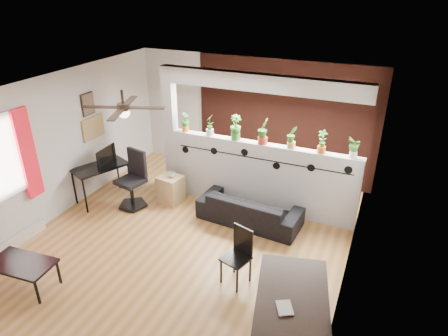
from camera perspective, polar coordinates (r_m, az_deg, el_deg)
room_shell at (r=6.32m, az=-5.73°, el=-0.55°), size 6.30×7.10×2.90m
partition_wall at (r=7.55m, az=5.31°, el=-1.24°), size 3.60×0.18×1.35m
ceiling_header at (r=6.93m, az=5.91°, el=11.95°), size 3.60×0.18×0.30m
pier_column at (r=8.03m, az=-7.58°, el=5.21°), size 0.22×0.20×2.60m
brick_panel at (r=8.61m, az=8.62°, el=6.57°), size 3.90×0.05×2.60m
vine_decal at (r=7.29m, az=5.20°, el=1.28°), size 3.31×0.01×0.30m
baseboard_heater at (r=7.65m, az=-27.05°, el=-8.95°), size 0.08×1.00×0.18m
corkboard at (r=8.43m, az=-18.17°, el=5.50°), size 0.03×0.60×0.45m
framed_art at (r=8.25m, az=-18.88°, el=8.64°), size 0.03×0.34×0.44m
ceiling_fan at (r=6.14m, az=-14.15°, el=8.17°), size 1.19×1.19×0.43m
potted_plant_0 at (r=7.79m, az=-5.57°, el=6.62°), size 0.15×0.19×0.38m
potted_plant_1 at (r=7.56m, az=-2.05°, el=6.24°), size 0.18×0.22×0.41m
potted_plant_2 at (r=7.35m, az=1.69°, el=5.91°), size 0.31×0.31×0.47m
potted_plant_3 at (r=7.18m, az=5.61°, el=5.37°), size 0.27×0.30×0.48m
potted_plant_4 at (r=7.06m, az=9.66°, el=4.48°), size 0.27×0.26×0.41m
potted_plant_5 at (r=6.97m, az=13.85°, el=3.77°), size 0.24×0.20×0.41m
potted_plant_6 at (r=6.92m, az=18.10°, el=2.86°), size 0.18×0.20×0.36m
sofa at (r=7.30m, az=3.66°, el=-5.93°), size 1.83×0.84×0.52m
cube_shelf at (r=7.99m, az=-7.61°, el=-3.00°), size 0.51×0.47×0.55m
cup at (r=7.82m, az=-7.43°, el=-1.00°), size 0.14×0.14×0.10m
computer_desk at (r=8.17m, az=-17.25°, el=-0.18°), size 0.91×1.16×0.75m
monitor at (r=8.20m, az=-16.75°, el=1.27°), size 0.33×0.07×0.19m
office_chair at (r=7.87m, az=-12.81°, el=-2.10°), size 0.58×0.58×1.12m
dining_table at (r=4.99m, az=9.71°, el=-17.97°), size 1.12×1.52×0.75m
book at (r=4.73m, az=7.59°, el=-19.25°), size 0.25×0.28×0.02m
folding_chair at (r=5.86m, az=2.24°, el=-11.70°), size 0.45×0.45×0.89m
coffee_table at (r=6.50m, az=-26.95°, el=-12.26°), size 0.96×0.58×0.43m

